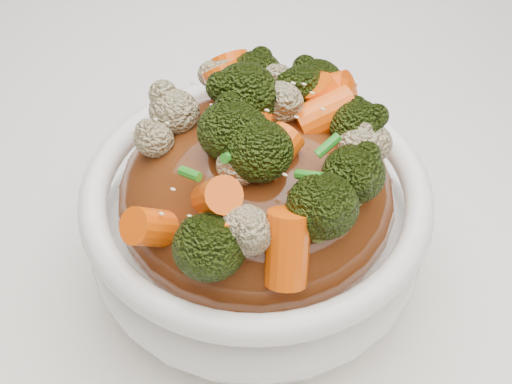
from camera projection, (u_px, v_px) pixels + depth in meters
The scene contains 8 objects.
tablecloth at pixel (316, 253), 0.53m from camera, with size 1.20×0.80×0.04m, color white.
bowl at pixel (256, 226), 0.46m from camera, with size 0.22×0.22×0.08m, color white, non-canonical shape.
sauce_base at pixel (256, 195), 0.44m from camera, with size 0.17×0.17×0.09m, color #58270F.
carrots at pixel (256, 119), 0.40m from camera, with size 0.17×0.17×0.05m, color #FF5A08, non-canonical shape.
broccoli at pixel (256, 121), 0.40m from camera, with size 0.17×0.17×0.04m, color black, non-canonical shape.
cauliflower at pixel (256, 123), 0.40m from camera, with size 0.17×0.17×0.04m, color tan, non-canonical shape.
scallions at pixel (256, 118), 0.40m from camera, with size 0.13×0.13×0.02m, color #25811D, non-canonical shape.
sesame_seeds at pixel (256, 118), 0.40m from camera, with size 0.15×0.15×0.01m, color beige, non-canonical shape.
Camera 1 is at (0.12, -0.31, 1.15)m, focal length 50.00 mm.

